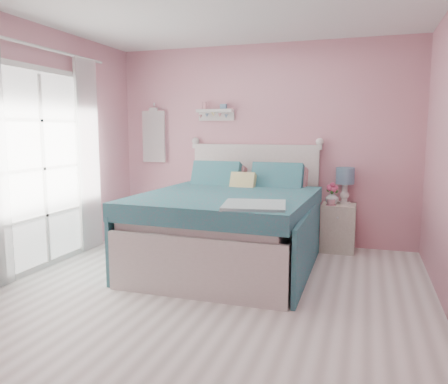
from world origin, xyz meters
The scene contains 12 objects.
floor centered at (0.00, 0.00, 0.00)m, with size 4.50×4.50×0.00m, color beige.
room_shell centered at (0.00, 0.00, 1.58)m, with size 4.50×4.50×4.50m.
bed centered at (-0.08, 1.12, 0.43)m, with size 1.83×2.28×1.31m.
nightstand centered at (1.04, 2.03, 0.30)m, with size 0.41×0.40×0.59m.
table_lamp centered at (1.09, 2.14, 0.90)m, with size 0.22×0.22×0.45m.
vase centered at (0.95, 2.01, 0.67)m, with size 0.16×0.16×0.17m, color silver.
teacup centered at (0.95, 1.92, 0.63)m, with size 0.10×0.10×0.08m, color pink.
roses centered at (0.95, 2.01, 0.79)m, with size 0.14×0.11×0.12m.
wall_shelf centered at (-0.63, 2.19, 1.73)m, with size 0.50×0.15×0.25m.
hanging_dress centered at (-1.55, 2.18, 1.40)m, with size 0.34×0.03×0.72m, color white.
french_door centered at (-1.97, 0.40, 1.07)m, with size 0.04×1.32×2.16m.
curtain_far centered at (-1.92, 1.14, 1.18)m, with size 0.04×0.40×2.32m, color white.
Camera 1 is at (1.33, -3.44, 1.48)m, focal length 35.00 mm.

